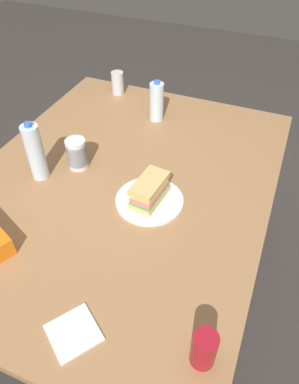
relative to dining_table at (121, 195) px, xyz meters
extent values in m
plane|color=#383330|center=(0.00, 0.00, -0.66)|extent=(8.00, 8.00, 0.00)
cube|color=#9E7047|center=(0.00, 0.00, 0.06)|extent=(1.56, 1.19, 0.04)
cylinder|color=brown|center=(0.70, -0.52, -0.31)|extent=(0.07, 0.07, 0.70)
cylinder|color=brown|center=(0.70, 0.52, -0.31)|extent=(0.07, 0.07, 0.70)
cylinder|color=white|center=(-0.06, -0.16, 0.08)|extent=(0.26, 0.26, 0.01)
cube|color=#DBB26B|center=(-0.06, -0.16, 0.10)|extent=(0.18, 0.11, 0.02)
cube|color=#599E3F|center=(-0.06, -0.16, 0.12)|extent=(0.17, 0.10, 0.01)
cube|color=#C6727A|center=(-0.06, -0.16, 0.13)|extent=(0.16, 0.10, 0.02)
cube|color=yellow|center=(-0.06, -0.16, 0.14)|extent=(0.16, 0.09, 0.01)
cube|color=#DBB26B|center=(-0.05, -0.15, 0.16)|extent=(0.18, 0.11, 0.02)
cylinder|color=maroon|center=(-0.56, -0.51, 0.14)|extent=(0.07, 0.07, 0.12)
cylinder|color=silver|center=(-0.09, 0.32, 0.20)|extent=(0.07, 0.07, 0.24)
cylinder|color=blue|center=(-0.09, 0.32, 0.32)|extent=(0.03, 0.03, 0.02)
cylinder|color=silver|center=(0.02, 0.20, 0.12)|extent=(0.08, 0.08, 0.09)
cylinder|color=silver|center=(0.02, 0.20, 0.14)|extent=(0.08, 0.08, 0.09)
cylinder|color=silver|center=(0.02, 0.20, 0.16)|extent=(0.08, 0.08, 0.09)
cylinder|color=silver|center=(0.50, 0.04, 0.17)|extent=(0.07, 0.07, 0.19)
cylinder|color=blue|center=(0.50, 0.04, 0.27)|extent=(0.03, 0.03, 0.02)
cylinder|color=silver|center=(0.67, 0.33, 0.14)|extent=(0.07, 0.07, 0.12)
cube|color=white|center=(-0.63, -0.16, 0.08)|extent=(0.18, 0.18, 0.01)
camera|label=1|loc=(-0.98, -0.53, 1.05)|focal=33.88mm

